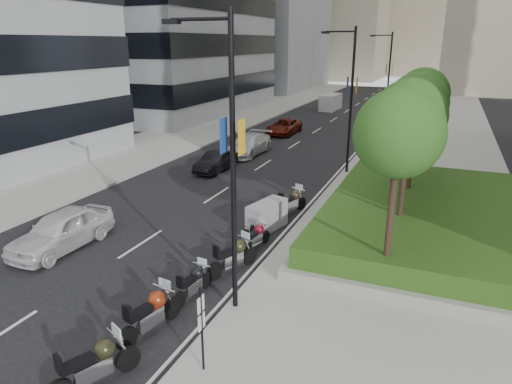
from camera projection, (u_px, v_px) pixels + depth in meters
The scene contains 29 objects.
ground at pixel (106, 297), 15.23m from camera, with size 160.00×160.00×0.00m, color black.
sidewalk_right at pixel (432, 143), 38.25m from camera, with size 10.00×100.00×0.15m, color #9E9B93.
sidewalk_left at pixel (210, 126), 45.89m from camera, with size 8.00×100.00×0.15m, color #9E9B93.
lane_edge at pixel (368, 138), 40.20m from camera, with size 0.12×100.00×0.01m, color silver.
lane_centre at pixel (311, 134), 42.09m from camera, with size 0.12×100.00×0.01m, color silver.
building_grey_far at pixel (254, 1), 80.65m from camera, with size 22.00×26.00×30.00m, color gray.
building_cream_left at pixel (329, 1), 104.16m from camera, with size 26.00×24.00×34.00m, color #B7AD93.
planter at pixel (437, 226), 20.26m from camera, with size 10.00×14.00×0.40m, color gray.
hedge at pixel (439, 213), 20.07m from camera, with size 9.40×13.40×0.80m, color #1D3D11.
tree_0 at pixel (399, 134), 13.95m from camera, with size 2.80×2.80×6.30m.
tree_1 at pixel (410, 116), 17.46m from camera, with size 2.80×2.80×6.30m.
tree_2 at pixel (417, 103), 20.97m from camera, with size 2.80×2.80×6.30m.
tree_3 at pixel (423, 95), 24.47m from camera, with size 2.80×2.80×6.30m.
lamp_post_0 at pixel (228, 154), 13.01m from camera, with size 2.34×0.45×9.00m.
lamp_post_1 at pixel (349, 94), 27.92m from camera, with size 2.34×0.45×9.00m.
lamp_post_2 at pixel (387, 75), 43.71m from camera, with size 2.34×0.45×9.00m.
parking_sign at pixel (202, 325), 11.28m from camera, with size 0.06×0.32×2.50m.
motorcycle_0 at pixel (96, 364), 11.13m from camera, with size 1.21×2.27×1.21m.
motorcycle_1 at pixel (151, 313), 13.20m from camera, with size 0.82×2.47×1.24m.
motorcycle_2 at pixel (194, 282), 15.09m from camera, with size 0.69×2.05×1.02m.
motorcycle_3 at pixel (234, 255), 16.79m from camera, with size 1.13×2.26×1.19m.
motorcycle_4 at pixel (256, 237), 18.68m from camera, with size 0.69×1.96×0.99m.
motorcycle_5 at pixel (267, 216), 20.54m from camera, with size 1.35×2.29×1.30m.
motorcycle_6 at pixel (291, 202), 22.40m from camera, with size 1.03×2.31×1.20m.
car_a at pixel (62, 230), 18.64m from camera, with size 1.89×4.70×1.60m, color white.
car_b at pixel (216, 162), 29.91m from camera, with size 1.36×3.90×1.28m, color black.
car_c at pixel (248, 145), 34.30m from camera, with size 2.14×5.25×1.52m, color silver.
car_d at pixel (284, 127), 41.99m from camera, with size 2.25×4.89×1.36m, color #66180C.
delivery_van at pixel (330, 103), 56.65m from camera, with size 1.95×4.61×1.90m.
Camera 1 is at (9.74, -10.42, 8.13)m, focal length 32.00 mm.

